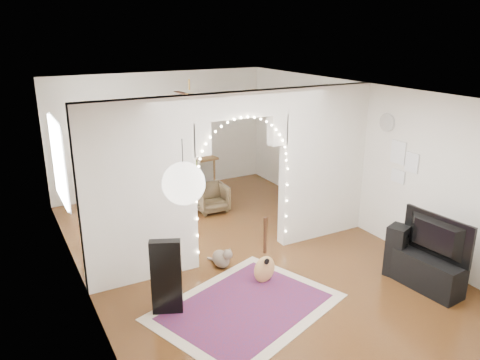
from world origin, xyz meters
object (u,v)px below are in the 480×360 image
bookcase (162,179)px  floor_speaker (397,251)px  media_console (427,273)px  dining_table (188,161)px  dining_chair_left (136,213)px  dining_chair_right (212,198)px  acoustic_guitar (265,259)px

bookcase → floor_speaker: bearing=-71.2°
media_console → dining_table: (-1.33, 5.75, 0.43)m
media_console → bookcase: 5.10m
floor_speaker → dining_chair_left: size_ratio=1.66×
dining_chair_left → dining_chair_right: dining_chair_right is taller
acoustic_guitar → dining_table: size_ratio=0.69×
acoustic_guitar → dining_chair_left: acoustic_guitar is taller
media_console → dining_chair_left: size_ratio=2.08×
acoustic_guitar → media_console: bearing=-45.2°
media_console → dining_table: size_ratio=0.78×
dining_chair_left → dining_chair_right: (1.56, -0.10, 0.07)m
bookcase → dining_chair_left: bearing=-176.6°
floor_speaker → bookcase: bearing=99.8°
floor_speaker → media_console: (0.09, -0.51, -0.15)m
media_console → bookcase: (-2.39, 4.48, 0.51)m
media_console → dining_chair_left: (-3.01, 4.32, -0.03)m
bookcase → dining_chair_right: 1.09m
dining_chair_left → dining_chair_right: bearing=-2.9°
floor_speaker → dining_chair_right: size_ratio=1.28×
acoustic_guitar → media_console: acoustic_guitar is taller
media_console → bookcase: bookcase is taller
floor_speaker → acoustic_guitar: bearing=138.0°
floor_speaker → dining_chair_right: 3.95m
dining_chair_right → media_console: bearing=-68.8°
floor_speaker → dining_chair_right: (-1.36, 3.71, -0.11)m
dining_table → dining_chair_left: 2.25m
bookcase → dining_table: (1.06, 1.27, -0.08)m
media_console → acoustic_guitar: bearing=142.5°
floor_speaker → media_console: 0.54m
media_console → dining_chair_right: bearing=104.0°
acoustic_guitar → dining_table: acoustic_guitar is taller
dining_chair_right → floor_speaker: bearing=-67.6°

